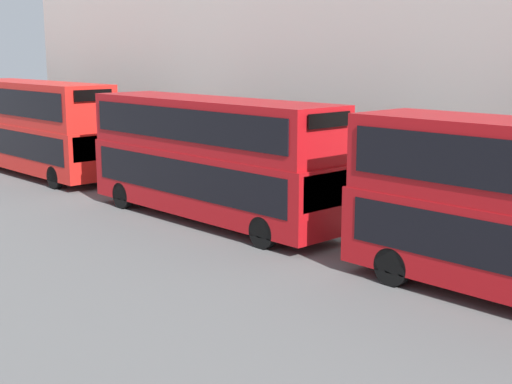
# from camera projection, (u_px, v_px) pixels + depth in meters

# --- Properties ---
(bus_second_in_queue) EXTENTS (2.59, 10.93, 4.30)m
(bus_second_in_queue) POSITION_uv_depth(u_px,v_px,m) (210.00, 154.00, 24.71)
(bus_second_in_queue) COLOR #A80F14
(bus_second_in_queue) RESTS_ON ground
(bus_third_in_queue) EXTENTS (2.59, 10.77, 4.46)m
(bus_third_in_queue) POSITION_uv_depth(u_px,v_px,m) (36.00, 124.00, 33.99)
(bus_third_in_queue) COLOR red
(bus_third_in_queue) RESTS_ON ground
(pedestrian) EXTENTS (0.36, 0.36, 1.68)m
(pedestrian) POSITION_uv_depth(u_px,v_px,m) (233.00, 185.00, 27.59)
(pedestrian) COLOR brown
(pedestrian) RESTS_ON ground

